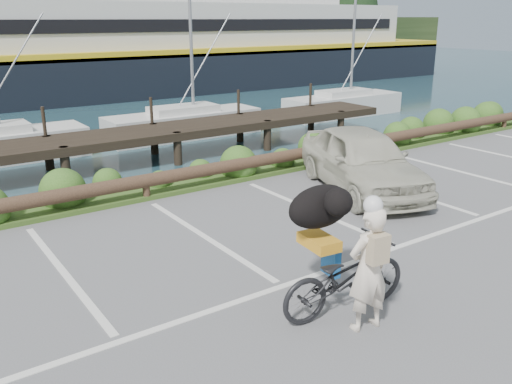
# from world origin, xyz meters

# --- Properties ---
(ground) EXTENTS (72.00, 72.00, 0.00)m
(ground) POSITION_xyz_m (0.00, 0.00, 0.00)
(ground) COLOR #58585A
(vegetation_strip) EXTENTS (34.00, 1.60, 0.10)m
(vegetation_strip) POSITION_xyz_m (0.00, 5.30, 0.05)
(vegetation_strip) COLOR #3D5B21
(vegetation_strip) RESTS_ON ground
(log_rail) EXTENTS (32.00, 0.30, 0.60)m
(log_rail) POSITION_xyz_m (0.00, 4.60, 0.00)
(log_rail) COLOR #443021
(log_rail) RESTS_ON ground
(bicycle) EXTENTS (2.05, 0.91, 1.04)m
(bicycle) POSITION_xyz_m (0.24, -1.46, 0.52)
(bicycle) COLOR black
(bicycle) RESTS_ON ground
(cyclist) EXTENTS (0.66, 0.47, 1.69)m
(cyclist) POSITION_xyz_m (0.19, -1.92, 0.84)
(cyclist) COLOR silver
(cyclist) RESTS_ON ground
(dog) EXTENTS (0.64, 1.12, 0.62)m
(dog) POSITION_xyz_m (0.31, -0.83, 1.35)
(dog) COLOR black
(dog) RESTS_ON bicycle
(parked_car) EXTENTS (3.15, 4.70, 1.49)m
(parked_car) POSITION_xyz_m (4.44, 2.37, 0.74)
(parked_car) COLOR beige
(parked_car) RESTS_ON ground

